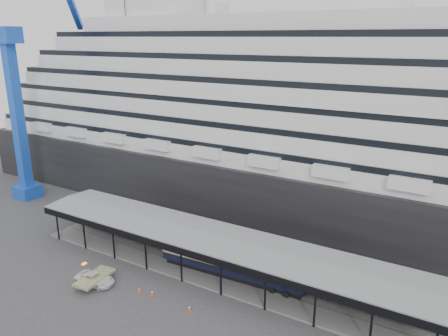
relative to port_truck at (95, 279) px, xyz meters
The scene contains 9 objects.
ground 12.90m from the port_truck, 23.55° to the left, with size 200.00×200.00×0.00m, color #3A3A3D.
cruise_ship 42.79m from the port_truck, 72.30° to the left, with size 130.00×30.00×43.90m.
platform_canopy 15.65m from the port_truck, 40.67° to the left, with size 56.00×9.18×5.30m.
crane_blue 41.57m from the port_truck, 154.67° to the left, with size 22.63×19.19×47.60m.
port_truck is the anchor object (origin of this frame).
pullman_carriage 17.26m from the port_truck, 36.19° to the left, with size 19.75×3.61×19.28m.
traffic_cone_left 6.17m from the port_truck, 13.07° to the left, with size 0.37×0.37×0.66m.
traffic_cone_mid 7.95m from the port_truck, 12.32° to the left, with size 0.43×0.43×0.71m.
traffic_cone_right 13.41m from the port_truck, ahead, with size 0.46×0.46×0.70m.
Camera 1 is at (26.67, -37.85, 29.57)m, focal length 35.00 mm.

